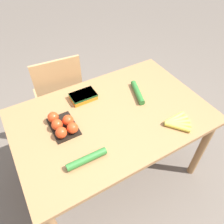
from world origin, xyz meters
name	(u,v)px	position (x,y,z in m)	size (l,w,h in m)	color
ground_plane	(112,169)	(0.00, 0.00, 0.00)	(12.00, 12.00, 0.00)	#665B51
dining_table	(112,124)	(0.00, 0.00, 0.63)	(1.36, 0.89, 0.73)	#9E7044
chair	(60,97)	(-0.18, 0.65, 0.48)	(0.45, 0.44, 0.94)	tan
banana_bunch	(176,122)	(0.33, -0.29, 0.74)	(0.18, 0.17, 0.03)	brown
tomato_pack	(63,125)	(-0.34, 0.05, 0.77)	(0.16, 0.24, 0.08)	black
carrot_bag	(83,96)	(-0.10, 0.25, 0.76)	(0.19, 0.12, 0.05)	orange
cucumber_near	(138,92)	(0.28, 0.09, 0.75)	(0.12, 0.25, 0.04)	#2D702D
cucumber_far	(87,159)	(-0.31, -0.25, 0.75)	(0.25, 0.05, 0.04)	#2D702D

